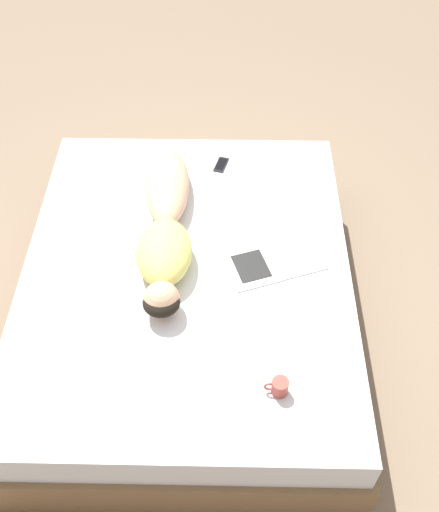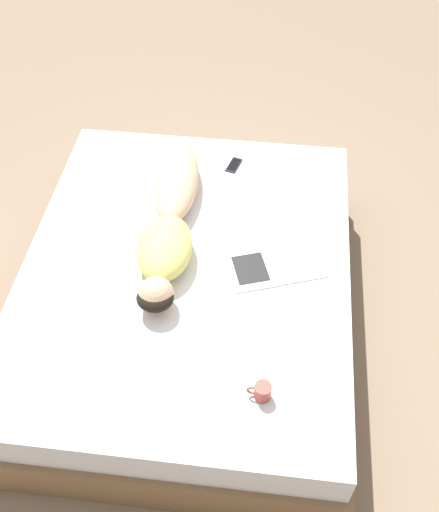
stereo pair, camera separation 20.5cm
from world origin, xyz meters
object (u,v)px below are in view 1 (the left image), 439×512
cell_phone (221,165)px  coffee_mug (279,387)px  person (166,227)px  open_magazine (273,261)px

cell_phone → coffee_mug: bearing=116.0°
person → coffee_mug: (-0.57, 0.92, -0.04)m
coffee_mug → person: bearing=-58.3°
person → open_magazine: bearing=162.4°
cell_phone → person: bearing=80.6°
open_magazine → cell_phone: (0.28, -0.77, 0.00)m
person → open_magazine: 0.60m
person → cell_phone: (-0.29, -0.62, -0.08)m
coffee_mug → open_magazine: bearing=-90.3°
person → open_magazine: size_ratio=2.20×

